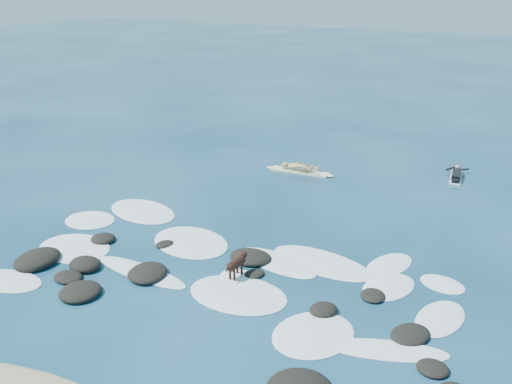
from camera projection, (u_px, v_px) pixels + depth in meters
The scene contains 6 objects.
ground at pixel (235, 270), 17.12m from camera, with size 160.00×160.00×0.00m, color #0A2642.
reef_rocks at pixel (177, 294), 15.66m from camera, with size 13.51×6.41×0.52m.
breaking_foam at pixel (222, 265), 17.40m from camera, with size 14.13×8.08×0.12m.
standing_surfer_rig at pixel (300, 157), 25.29m from camera, with size 3.20×0.77×1.82m.
paddling_surfer_rig at pixel (456, 175), 24.80m from camera, with size 1.00×2.25×0.39m.
dog at pixel (237, 263), 16.51m from camera, with size 0.31×1.14×0.73m.
Camera 1 is at (7.83, -12.99, 8.29)m, focal length 40.00 mm.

